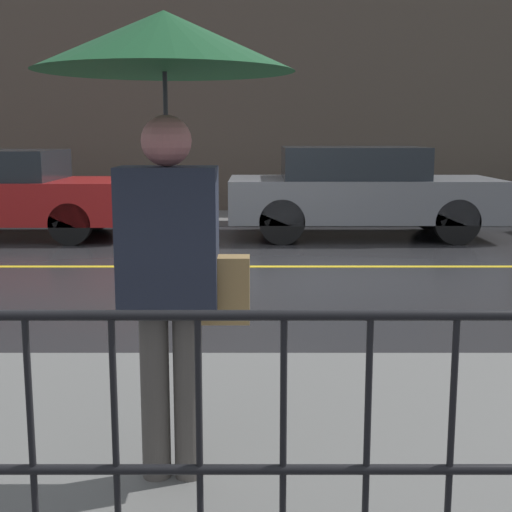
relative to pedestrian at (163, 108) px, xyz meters
name	(u,v)px	position (x,y,z in m)	size (l,w,h in m)	color
ground_plane	(227,267)	(0.05, 5.85, -1.80)	(80.00, 80.00, 0.00)	#262628
sidewalk_near	(189,449)	(0.05, 0.40, -1.74)	(28.00, 2.97, 0.11)	#60605E
sidewalk_far	(236,218)	(0.05, 10.70, -1.74)	(28.00, 1.76, 0.11)	#60605E
lane_marking	(227,266)	(0.05, 5.85, -1.79)	(25.20, 0.12, 0.01)	gold
building_storefront	(236,92)	(0.05, 11.73, 0.72)	(28.00, 0.30, 5.03)	#4C4238
railing_foreground	(154,421)	(0.05, -0.83, -1.07)	(12.00, 0.04, 1.01)	black
pedestrian	(163,108)	(0.00, 0.00, 0.00)	(1.11, 1.11, 2.09)	#4C4742
car_grey	(356,190)	(2.07, 8.53, -1.03)	(4.32, 1.86, 1.47)	slate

